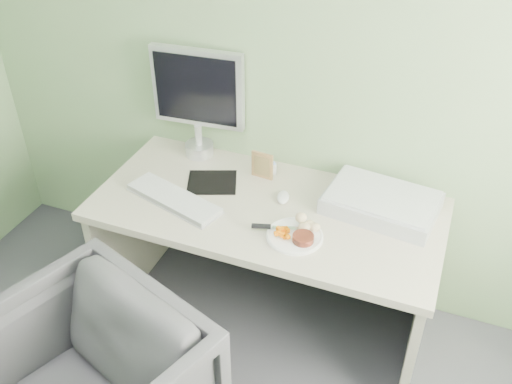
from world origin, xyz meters
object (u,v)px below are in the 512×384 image
at_px(desk, 266,237).
at_px(monitor, 198,97).
at_px(plate, 295,236).
at_px(scanner, 381,203).

relative_size(desk, monitor, 2.84).
relative_size(plate, scanner, 0.50).
relative_size(desk, plate, 6.57).
bearing_deg(plate, scanner, 46.86).
bearing_deg(plate, monitor, 144.69).
bearing_deg(desk, scanner, 18.26).
relative_size(scanner, monitor, 0.87).
bearing_deg(scanner, monitor, 178.15).
bearing_deg(monitor, scanner, -13.03).
bearing_deg(scanner, plate, -126.08).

